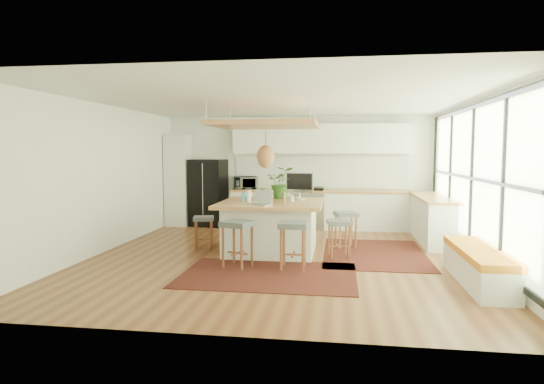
% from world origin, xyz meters
% --- Properties ---
extents(floor, '(7.00, 7.00, 0.00)m').
position_xyz_m(floor, '(0.00, 0.00, 0.00)').
color(floor, brown).
rests_on(floor, ground).
extents(ceiling, '(7.00, 7.00, 0.00)m').
position_xyz_m(ceiling, '(0.00, 0.00, 2.70)').
color(ceiling, white).
rests_on(ceiling, ground).
extents(wall_back, '(6.50, 0.00, 6.50)m').
position_xyz_m(wall_back, '(0.00, 3.50, 1.35)').
color(wall_back, white).
rests_on(wall_back, ground).
extents(wall_front, '(6.50, 0.00, 6.50)m').
position_xyz_m(wall_front, '(0.00, -3.50, 1.35)').
color(wall_front, white).
rests_on(wall_front, ground).
extents(wall_left, '(0.00, 7.00, 7.00)m').
position_xyz_m(wall_left, '(-3.25, 0.00, 1.35)').
color(wall_left, white).
rests_on(wall_left, ground).
extents(wall_right, '(0.00, 7.00, 7.00)m').
position_xyz_m(wall_right, '(3.25, 0.00, 1.35)').
color(wall_right, white).
rests_on(wall_right, ground).
extents(window_wall, '(0.10, 6.20, 2.60)m').
position_xyz_m(window_wall, '(3.22, 0.00, 1.40)').
color(window_wall, black).
rests_on(window_wall, wall_right).
extents(pantry, '(0.55, 0.60, 2.25)m').
position_xyz_m(pantry, '(-2.95, 3.18, 1.12)').
color(pantry, white).
rests_on(pantry, floor).
extents(back_counter_base, '(4.20, 0.60, 0.88)m').
position_xyz_m(back_counter_base, '(0.55, 3.18, 0.44)').
color(back_counter_base, white).
rests_on(back_counter_base, floor).
extents(back_counter_top, '(4.24, 0.64, 0.05)m').
position_xyz_m(back_counter_top, '(0.55, 3.18, 0.90)').
color(back_counter_top, '#B06F3E').
rests_on(back_counter_top, back_counter_base).
extents(backsplash, '(4.20, 0.02, 0.80)m').
position_xyz_m(backsplash, '(0.55, 3.48, 1.35)').
color(backsplash, white).
rests_on(backsplash, wall_back).
extents(upper_cabinets, '(4.20, 0.34, 0.70)m').
position_xyz_m(upper_cabinets, '(0.55, 3.32, 2.15)').
color(upper_cabinets, white).
rests_on(upper_cabinets, wall_back).
extents(range, '(0.76, 0.62, 1.00)m').
position_xyz_m(range, '(0.30, 3.18, 0.50)').
color(range, '#A5A5AA').
rests_on(range, floor).
extents(right_counter_base, '(0.60, 2.50, 0.88)m').
position_xyz_m(right_counter_base, '(2.93, 2.00, 0.44)').
color(right_counter_base, white).
rests_on(right_counter_base, floor).
extents(right_counter_top, '(0.64, 2.54, 0.05)m').
position_xyz_m(right_counter_top, '(2.93, 2.00, 0.90)').
color(right_counter_top, '#B06F3E').
rests_on(right_counter_top, right_counter_base).
extents(window_bench, '(0.52, 2.00, 0.50)m').
position_xyz_m(window_bench, '(2.95, -1.20, 0.25)').
color(window_bench, white).
rests_on(window_bench, floor).
extents(ceiling_panel, '(1.86, 1.86, 0.80)m').
position_xyz_m(ceiling_panel, '(-0.30, 0.40, 2.05)').
color(ceiling_panel, '#B06F3E').
rests_on(ceiling_panel, ceiling).
extents(rug_near, '(2.60, 1.80, 0.01)m').
position_xyz_m(rug_near, '(-0.01, -1.18, 0.01)').
color(rug_near, black).
rests_on(rug_near, floor).
extents(rug_right, '(1.80, 2.60, 0.01)m').
position_xyz_m(rug_right, '(1.66, 0.54, 0.01)').
color(rug_right, black).
rests_on(rug_right, floor).
extents(fridge, '(0.90, 0.74, 1.65)m').
position_xyz_m(fridge, '(-2.19, 3.20, 0.93)').
color(fridge, black).
rests_on(fridge, floor).
extents(island, '(1.85, 1.85, 0.93)m').
position_xyz_m(island, '(-0.20, 0.44, 0.47)').
color(island, '#B06F3E').
rests_on(island, floor).
extents(stool_near_left, '(0.56, 0.56, 0.74)m').
position_xyz_m(stool_near_left, '(-0.57, -0.78, 0.35)').
color(stool_near_left, '#4B5053').
rests_on(stool_near_left, floor).
extents(stool_near_right, '(0.44, 0.44, 0.75)m').
position_xyz_m(stool_near_right, '(0.32, -0.77, 0.35)').
color(stool_near_right, '#4B5053').
rests_on(stool_near_right, floor).
extents(stool_right_front, '(0.46, 0.46, 0.66)m').
position_xyz_m(stool_right_front, '(1.03, 0.11, 0.35)').
color(stool_right_front, '#4B5053').
rests_on(stool_right_front, floor).
extents(stool_right_back, '(0.50, 0.50, 0.68)m').
position_xyz_m(stool_right_back, '(1.16, 1.02, 0.35)').
color(stool_right_back, '#4B5053').
rests_on(stool_right_back, floor).
extents(stool_left_side, '(0.44, 0.44, 0.63)m').
position_xyz_m(stool_left_side, '(-1.49, 0.45, 0.35)').
color(stool_left_side, '#4B5053').
rests_on(stool_left_side, floor).
extents(laptop, '(0.47, 0.48, 0.27)m').
position_xyz_m(laptop, '(-0.32, -0.11, 1.05)').
color(laptop, '#A5A5AA').
rests_on(laptop, island).
extents(monitor, '(0.60, 0.34, 0.52)m').
position_xyz_m(monitor, '(0.27, 0.89, 1.19)').
color(monitor, '#A5A5AA').
rests_on(monitor, island).
extents(microwave, '(0.62, 0.47, 0.37)m').
position_xyz_m(microwave, '(-1.24, 3.19, 1.11)').
color(microwave, '#A5A5AA').
rests_on(microwave, back_counter_top).
extents(island_plant, '(0.56, 0.62, 0.48)m').
position_xyz_m(island_plant, '(-0.09, 1.07, 1.17)').
color(island_plant, '#1E4C19').
rests_on(island_plant, island).
extents(island_bowl, '(0.20, 0.20, 0.05)m').
position_xyz_m(island_bowl, '(-0.75, 0.83, 0.95)').
color(island_bowl, silver).
rests_on(island_bowl, island).
extents(island_bottle_0, '(0.07, 0.07, 0.19)m').
position_xyz_m(island_bottle_0, '(-0.75, 0.54, 1.03)').
color(island_bottle_0, '#379FDF').
rests_on(island_bottle_0, island).
extents(island_bottle_1, '(0.07, 0.07, 0.19)m').
position_xyz_m(island_bottle_1, '(-0.60, 0.29, 1.03)').
color(island_bottle_1, white).
rests_on(island_bottle_1, island).
extents(island_bottle_2, '(0.07, 0.07, 0.19)m').
position_xyz_m(island_bottle_2, '(0.05, 0.14, 1.03)').
color(island_bottle_2, '#965732').
rests_on(island_bottle_2, island).
extents(island_bottle_3, '(0.07, 0.07, 0.19)m').
position_xyz_m(island_bottle_3, '(0.15, 0.49, 1.03)').
color(island_bottle_3, silver).
rests_on(island_bottle_3, island).
extents(island_bottle_4, '(0.07, 0.07, 0.19)m').
position_xyz_m(island_bottle_4, '(-0.40, 0.69, 1.03)').
color(island_bottle_4, '#51886A').
rests_on(island_bottle_4, island).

